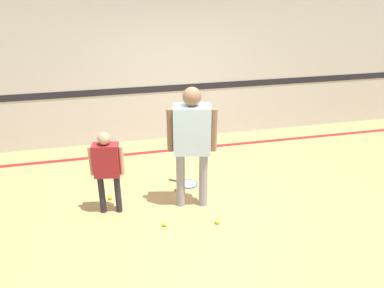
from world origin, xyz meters
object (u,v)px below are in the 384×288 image
racket_spare_on_floor (188,184)px  tennis_ball_stray_left (165,224)px  person_student_left (107,164)px  tennis_ball_near_instructor (218,221)px  person_instructor (192,136)px  tennis_ball_stray_right (110,197)px  tennis_ball_by_spare_racket (177,188)px

racket_spare_on_floor → tennis_ball_stray_left: bearing=97.8°
tennis_ball_stray_left → racket_spare_on_floor: bearing=62.2°
tennis_ball_stray_left → person_student_left: bearing=143.9°
racket_spare_on_floor → tennis_ball_near_instructor: size_ratio=7.18×
tennis_ball_near_instructor → tennis_ball_stray_left: same height
person_instructor → tennis_ball_stray_right: bearing=172.8°
person_student_left → person_instructor: bearing=6.0°
person_instructor → person_student_left: 1.18m
person_student_left → tennis_ball_by_spare_racket: size_ratio=18.01×
tennis_ball_near_instructor → tennis_ball_by_spare_racket: 1.01m
person_instructor → tennis_ball_by_spare_racket: (-0.15, 0.42, -1.03)m
person_student_left → tennis_ball_by_spare_racket: (0.98, 0.35, -0.70)m
person_instructor → person_student_left: (-1.13, 0.07, -0.33)m
person_student_left → tennis_ball_near_instructor: person_student_left is taller
person_student_left → tennis_ball_stray_right: (-0.01, 0.32, -0.70)m
person_student_left → tennis_ball_near_instructor: (1.36, -0.59, -0.70)m
tennis_ball_near_instructor → tennis_ball_stray_left: bearing=171.6°
tennis_ball_by_spare_racket → tennis_ball_near_instructor: bearing=-68.0°
person_instructor → tennis_ball_stray_right: person_instructor is taller
racket_spare_on_floor → tennis_ball_by_spare_racket: bearing=70.9°
tennis_ball_near_instructor → tennis_ball_stray_left: size_ratio=1.00×
tennis_ball_stray_right → person_student_left: bearing=-87.7°
tennis_ball_near_instructor → person_instructor: bearing=114.1°
tennis_ball_stray_left → tennis_ball_near_instructor: bearing=-8.4°
tennis_ball_near_instructor → racket_spare_on_floor: bearing=99.2°
tennis_ball_by_spare_racket → tennis_ball_stray_left: same height
person_instructor → tennis_ball_stray_left: (-0.46, -0.41, -1.03)m
person_instructor → person_student_left: bearing=-172.0°
person_student_left → tennis_ball_stray_left: (0.67, -0.49, -0.70)m
tennis_ball_stray_left → tennis_ball_by_spare_racket: bearing=69.5°
tennis_ball_by_spare_racket → tennis_ball_stray_right: same height
tennis_ball_near_instructor → tennis_ball_stray_right: same height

